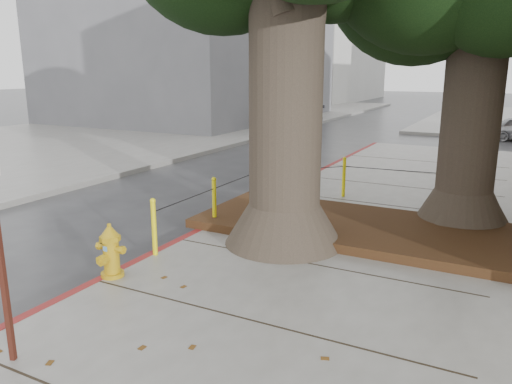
% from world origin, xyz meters
% --- Properties ---
extents(ground, '(140.00, 140.00, 0.00)m').
position_xyz_m(ground, '(0.00, 0.00, 0.00)').
color(ground, '#28282B').
rests_on(ground, ground).
extents(sidewalk_opposite, '(14.00, 60.00, 0.15)m').
position_xyz_m(sidewalk_opposite, '(-14.00, 10.00, 0.07)').
color(sidewalk_opposite, slate).
rests_on(sidewalk_opposite, ground).
extents(curb_red, '(0.14, 26.00, 0.16)m').
position_xyz_m(curb_red, '(-2.00, 2.50, 0.07)').
color(curb_red, maroon).
rests_on(curb_red, ground).
extents(planter_bed, '(6.40, 2.60, 0.16)m').
position_xyz_m(planter_bed, '(0.90, 3.90, 0.23)').
color(planter_bed, black).
rests_on(planter_bed, sidewalk_main).
extents(building_far_grey, '(12.00, 16.00, 12.00)m').
position_xyz_m(building_far_grey, '(-15.00, 22.00, 6.00)').
color(building_far_grey, slate).
rests_on(building_far_grey, ground).
extents(building_far_white, '(12.00, 18.00, 15.00)m').
position_xyz_m(building_far_white, '(-17.00, 45.00, 7.50)').
color(building_far_white, silver).
rests_on(building_far_white, ground).
extents(bollard_ring, '(3.79, 5.39, 0.95)m').
position_xyz_m(bollard_ring, '(-0.87, 4.38, 0.66)').
color(bollard_ring, '#FEEC0E').
rests_on(bollard_ring, sidewalk_main).
extents(fire_hydrant, '(0.42, 0.37, 0.80)m').
position_xyz_m(fire_hydrant, '(-1.90, 0.22, 0.54)').
color(fire_hydrant, gold).
rests_on(fire_hydrant, sidewalk_main).
extents(car_dark, '(2.24, 4.44, 1.24)m').
position_xyz_m(car_dark, '(-7.27, 19.16, 0.62)').
color(car_dark, black).
rests_on(car_dark, ground).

